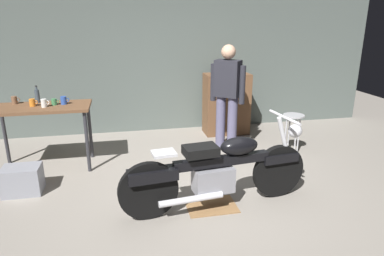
{
  "coord_description": "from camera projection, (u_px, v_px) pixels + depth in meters",
  "views": [
    {
      "loc": [
        -0.83,
        -3.54,
        2.03
      ],
      "look_at": [
        0.04,
        0.7,
        0.65
      ],
      "focal_mm": 32.1,
      "sensor_mm": 36.0,
      "label": 1
    }
  ],
  "objects": [
    {
      "name": "ground_plane",
      "position": [
        200.0,
        198.0,
        4.08
      ],
      "size": [
        12.0,
        12.0,
        0.0
      ],
      "primitive_type": "plane",
      "color": "gray"
    },
    {
      "name": "back_wall",
      "position": [
        166.0,
        47.0,
        6.23
      ],
      "size": [
        8.0,
        0.12,
        3.1
      ],
      "primitive_type": "cube",
      "color": "#56605B",
      "rests_on": "ground_plane"
    },
    {
      "name": "workbench",
      "position": [
        42.0,
        114.0,
        4.69
      ],
      "size": [
        1.3,
        0.64,
        0.9
      ],
      "color": "brown",
      "rests_on": "ground_plane"
    },
    {
      "name": "motorcycle",
      "position": [
        219.0,
        170.0,
        3.77
      ],
      "size": [
        2.18,
        0.65,
        1.0
      ],
      "rotation": [
        0.0,
        0.0,
        0.11
      ],
      "color": "black",
      "rests_on": "ground_plane"
    },
    {
      "name": "person_standing",
      "position": [
        227.0,
        94.0,
        5.32
      ],
      "size": [
        0.46,
        0.41,
        1.67
      ],
      "rotation": [
        0.0,
        0.0,
        2.44
      ],
      "color": "#585574",
      "rests_on": "ground_plane"
    },
    {
      "name": "shop_stool",
      "position": [
        293.0,
        124.0,
        5.25
      ],
      "size": [
        0.32,
        0.32,
        0.64
      ],
      "color": "#B2B2B7",
      "rests_on": "ground_plane"
    },
    {
      "name": "wooden_dresser",
      "position": [
        226.0,
        104.0,
        6.26
      ],
      "size": [
        0.8,
        0.47,
        1.1
      ],
      "color": "brown",
      "rests_on": "ground_plane"
    },
    {
      "name": "drip_tray",
      "position": [
        211.0,
        206.0,
        3.89
      ],
      "size": [
        0.56,
        0.4,
        0.01
      ],
      "primitive_type": "cube",
      "color": "olive",
      "rests_on": "ground_plane"
    },
    {
      "name": "storage_bin",
      "position": [
        22.0,
        180.0,
        4.15
      ],
      "size": [
        0.44,
        0.32,
        0.34
      ],
      "primitive_type": "cube",
      "color": "gray",
      "rests_on": "ground_plane"
    },
    {
      "name": "mug_blue_enamel",
      "position": [
        64.0,
        100.0,
        4.74
      ],
      "size": [
        0.11,
        0.08,
        0.11
      ],
      "color": "#2D51AD",
      "rests_on": "workbench"
    },
    {
      "name": "mug_white_ceramic",
      "position": [
        44.0,
        103.0,
        4.59
      ],
      "size": [
        0.11,
        0.07,
        0.11
      ],
      "color": "white",
      "rests_on": "workbench"
    },
    {
      "name": "mug_orange_travel",
      "position": [
        32.0,
        103.0,
        4.64
      ],
      "size": [
        0.11,
        0.08,
        0.1
      ],
      "color": "orange",
      "rests_on": "workbench"
    },
    {
      "name": "mug_brown_stoneware",
      "position": [
        15.0,
        100.0,
        4.76
      ],
      "size": [
        0.11,
        0.07,
        0.11
      ],
      "color": "brown",
      "rests_on": "workbench"
    },
    {
      "name": "mug_green_speckled",
      "position": [
        54.0,
        102.0,
        4.71
      ],
      "size": [
        0.1,
        0.07,
        0.09
      ],
      "color": "#3D7F4C",
      "rests_on": "workbench"
    },
    {
      "name": "bottle",
      "position": [
        37.0,
        96.0,
        4.83
      ],
      "size": [
        0.06,
        0.06,
        0.24
      ],
      "color": "#3F4C59",
      "rests_on": "workbench"
    }
  ]
}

